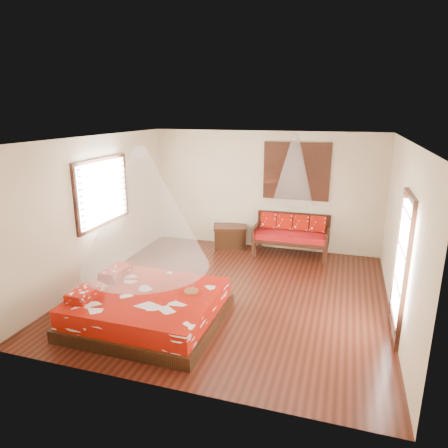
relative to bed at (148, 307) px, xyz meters
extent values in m
cube|color=black|center=(0.98, 1.40, -0.26)|extent=(5.50, 5.50, 0.02)
cube|color=white|center=(0.98, 1.40, 2.56)|extent=(5.50, 5.50, 0.02)
cube|color=beige|center=(-1.78, 1.40, 1.15)|extent=(0.02, 5.50, 2.80)
cube|color=beige|center=(3.74, 1.40, 1.15)|extent=(0.02, 5.50, 2.80)
cube|color=beige|center=(0.98, 4.16, 1.15)|extent=(5.50, 0.02, 2.80)
cube|color=beige|center=(0.98, -1.36, 1.15)|extent=(5.50, 0.02, 2.80)
cube|color=black|center=(0.02, 0.00, -0.15)|extent=(2.23, 2.02, 0.20)
cube|color=#940F04|center=(0.02, 0.00, 0.10)|extent=(2.13, 1.92, 0.30)
cube|color=#940F04|center=(-0.82, -0.42, 0.32)|extent=(0.32, 0.58, 0.15)
cube|color=#940F04|center=(-0.81, 0.43, 0.32)|extent=(0.32, 0.58, 0.15)
cube|color=black|center=(0.94, 3.38, -0.04)|extent=(0.08, 0.08, 0.42)
cube|color=black|center=(2.52, 3.38, -0.04)|extent=(0.08, 0.08, 0.42)
cube|color=black|center=(0.94, 4.01, -0.04)|extent=(0.08, 0.08, 0.42)
cube|color=black|center=(2.52, 4.01, -0.04)|extent=(0.08, 0.08, 0.42)
cube|color=black|center=(1.73, 3.70, 0.13)|extent=(1.70, 0.75, 0.08)
cube|color=maroon|center=(1.73, 3.70, 0.24)|extent=(1.64, 0.69, 0.14)
cube|color=black|center=(1.73, 4.03, 0.42)|extent=(1.70, 0.06, 0.55)
cube|color=black|center=(0.92, 3.70, 0.29)|extent=(0.06, 0.75, 0.30)
cube|color=black|center=(2.54, 3.70, 0.29)|extent=(0.06, 0.75, 0.30)
cube|color=#940F04|center=(1.17, 3.91, 0.49)|extent=(0.36, 0.19, 0.38)
cube|color=#940F04|center=(1.54, 3.91, 0.49)|extent=(0.36, 0.19, 0.38)
cube|color=#940F04|center=(1.92, 3.91, 0.49)|extent=(0.36, 0.19, 0.38)
cube|color=#940F04|center=(2.30, 3.91, 0.49)|extent=(0.36, 0.19, 0.38)
cube|color=black|center=(0.23, 3.85, -0.01)|extent=(0.88, 0.74, 0.49)
cube|color=black|center=(0.23, 3.85, 0.27)|extent=(0.93, 0.79, 0.05)
cube|color=black|center=(1.73, 4.12, 1.65)|extent=(1.52, 0.06, 1.32)
cube|color=black|center=(1.73, 4.11, 1.65)|extent=(1.35, 0.04, 1.10)
cube|color=black|center=(-1.74, 1.60, 1.45)|extent=(0.08, 1.74, 1.34)
cube|color=silver|center=(-1.70, 1.60, 1.45)|extent=(0.04, 1.54, 1.10)
cube|color=black|center=(3.70, 0.80, 0.80)|extent=(0.08, 1.02, 2.16)
cube|color=white|center=(3.68, 0.80, 0.90)|extent=(0.03, 0.82, 1.70)
cylinder|color=brown|center=(0.65, 0.25, 0.26)|extent=(0.22, 0.22, 0.03)
cone|color=white|center=(0.02, 0.00, 1.60)|extent=(1.93, 1.93, 1.80)
cone|color=white|center=(1.73, 3.65, 1.75)|extent=(0.90, 0.90, 1.50)
camera|label=1|loc=(2.84, -5.08, 3.01)|focal=32.00mm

